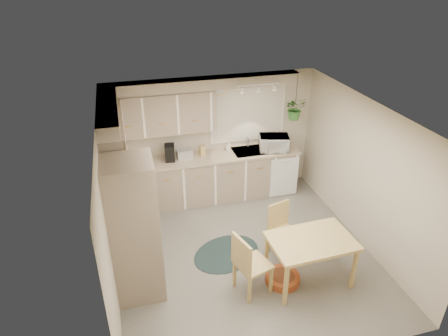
{
  "coord_description": "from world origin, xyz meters",
  "views": [
    {
      "loc": [
        -1.64,
        -4.85,
        4.3
      ],
      "look_at": [
        -0.19,
        0.55,
        1.32
      ],
      "focal_mm": 32.0,
      "sensor_mm": 36.0,
      "label": 1
    }
  ],
  "objects": [
    {
      "name": "wall_left",
      "position": [
        -2.0,
        0.0,
        1.2
      ],
      "size": [
        0.04,
        4.2,
        2.4
      ],
      "primitive_type": "cube",
      "color": "#B6AC97",
      "rests_on": "floor"
    },
    {
      "name": "counter_left",
      "position": [
        -1.69,
        0.88,
        0.92
      ],
      "size": [
        0.64,
        1.89,
        0.04
      ],
      "primitive_type": "cube",
      "color": "tan",
      "rests_on": "base_cab_left"
    },
    {
      "name": "ceiling",
      "position": [
        0.0,
        0.0,
        2.4
      ],
      "size": [
        4.2,
        4.2,
        0.0
      ],
      "primitive_type": "plane",
      "color": "white",
      "rests_on": "wall_back"
    },
    {
      "name": "soffit_left",
      "position": [
        -1.85,
        1.0,
        2.3
      ],
      "size": [
        0.3,
        2.0,
        0.2
      ],
      "primitive_type": "cube",
      "color": "#B6AC97",
      "rests_on": "wall_left"
    },
    {
      "name": "sink",
      "position": [
        0.7,
        1.8,
        0.9
      ],
      "size": [
        0.7,
        0.48,
        0.1
      ],
      "primitive_type": "cube",
      "color": "#B6B9BE",
      "rests_on": "counter_back"
    },
    {
      "name": "upper_cab_left",
      "position": [
        -1.82,
        1.0,
        1.83
      ],
      "size": [
        0.35,
        2.0,
        0.75
      ],
      "primitive_type": "cube",
      "color": "gray",
      "rests_on": "wall_left"
    },
    {
      "name": "counter_back",
      "position": [
        -0.2,
        1.79,
        0.92
      ],
      "size": [
        3.64,
        0.64,
        0.04
      ],
      "primitive_type": "cube",
      "color": "tan",
      "rests_on": "base_cab_back"
    },
    {
      "name": "base_cab_back",
      "position": [
        -0.2,
        1.8,
        0.45
      ],
      "size": [
        3.6,
        0.6,
        0.9
      ],
      "primitive_type": "cube",
      "color": "gray",
      "rests_on": "floor"
    },
    {
      "name": "wall_right",
      "position": [
        2.0,
        0.0,
        1.2
      ],
      "size": [
        0.04,
        4.2,
        2.4
      ],
      "primitive_type": "cube",
      "color": "#B6AC97",
      "rests_on": "floor"
    },
    {
      "name": "window_frame",
      "position": [
        0.7,
        2.08,
        1.6
      ],
      "size": [
        1.5,
        0.02,
        1.1
      ],
      "primitive_type": "cube",
      "color": "white",
      "rests_on": "wall_back"
    },
    {
      "name": "knife_block",
      "position": [
        -0.26,
        1.85,
        1.04
      ],
      "size": [
        0.11,
        0.11,
        0.21
      ],
      "primitive_type": "cube",
      "rotation": [
        0.0,
        0.0,
        0.21
      ],
      "color": "tan",
      "rests_on": "counter_back"
    },
    {
      "name": "hanging_plant",
      "position": [
        1.51,
        1.7,
        1.72
      ],
      "size": [
        0.4,
        0.44,
        0.34
      ],
      "primitive_type": "imported",
      "rotation": [
        0.0,
        0.0,
        -0.02
      ],
      "color": "#336C2B",
      "rests_on": "ceiling"
    },
    {
      "name": "range_hood",
      "position": [
        -1.7,
        0.3,
        1.4
      ],
      "size": [
        0.4,
        0.6,
        0.14
      ],
      "primitive_type": "cube",
      "color": "silver",
      "rests_on": "upper_cab_left"
    },
    {
      "name": "chair_back",
      "position": [
        0.62,
        -0.17,
        0.44
      ],
      "size": [
        0.51,
        0.51,
        0.88
      ],
      "primitive_type": "cube",
      "rotation": [
        0.0,
        0.0,
        3.41
      ],
      "color": "tan",
      "rests_on": "floor"
    },
    {
      "name": "base_cab_left",
      "position": [
        -1.7,
        0.88,
        0.45
      ],
      "size": [
        0.6,
        1.85,
        0.9
      ],
      "primitive_type": "cube",
      "color": "gray",
      "rests_on": "floor"
    },
    {
      "name": "dining_table",
      "position": [
        0.74,
        -0.82,
        0.37
      ],
      "size": [
        1.22,
        0.84,
        0.75
      ],
      "primitive_type": "cube",
      "rotation": [
        0.0,
        0.0,
        0.04
      ],
      "color": "tan",
      "rests_on": "floor"
    },
    {
      "name": "coffee_maker",
      "position": [
        -0.89,
        1.8,
        1.1
      ],
      "size": [
        0.2,
        0.24,
        0.31
      ],
      "primitive_type": "cube",
      "rotation": [
        0.0,
        0.0,
        -0.13
      ],
      "color": "black",
      "rests_on": "counter_back"
    },
    {
      "name": "wall_clock",
      "position": [
        0.15,
        2.07,
        2.18
      ],
      "size": [
        0.3,
        0.03,
        0.3
      ],
      "primitive_type": "cylinder",
      "rotation": [
        1.57,
        0.0,
        0.0
      ],
      "color": "#EABD52",
      "rests_on": "wall_back"
    },
    {
      "name": "floor",
      "position": [
        0.0,
        0.0,
        0.0
      ],
      "size": [
        4.2,
        4.2,
        0.0
      ],
      "primitive_type": "plane",
      "color": "slate",
      "rests_on": "ground"
    },
    {
      "name": "soffit_back",
      "position": [
        -0.2,
        1.95,
        2.3
      ],
      "size": [
        3.6,
        0.3,
        0.2
      ],
      "primitive_type": "cube",
      "color": "#B6AC97",
      "rests_on": "wall_back"
    },
    {
      "name": "soap_bottle",
      "position": [
        0.28,
        1.95,
        0.98
      ],
      "size": [
        0.12,
        0.19,
        0.08
      ],
      "primitive_type": "imported",
      "rotation": [
        0.0,
        0.0,
        -0.25
      ],
      "color": "silver",
      "rests_on": "counter_back"
    },
    {
      "name": "oven_stack",
      "position": [
        -1.68,
        -0.38,
        1.05
      ],
      "size": [
        0.65,
        0.65,
        2.1
      ],
      "primitive_type": "cube",
      "color": "gray",
      "rests_on": "floor"
    },
    {
      "name": "window_blinds",
      "position": [
        0.7,
        2.07,
        1.6
      ],
      "size": [
        1.4,
        0.02,
        1.0
      ],
      "primitive_type": "cube",
      "color": "silver",
      "rests_on": "wall_back"
    },
    {
      "name": "cooktop",
      "position": [
        -1.68,
        0.3,
        0.94
      ],
      "size": [
        0.52,
        0.58,
        0.02
      ],
      "primitive_type": "cube",
      "color": "silver",
      "rests_on": "counter_left"
    },
    {
      "name": "pet_bed",
      "position": [
        0.36,
        -0.76,
        0.06
      ],
      "size": [
        0.62,
        0.62,
        0.12
      ],
      "primitive_type": "cylinder",
      "rotation": [
        0.0,
        0.0,
        0.24
      ],
      "color": "#9E441F",
      "rests_on": "floor"
    },
    {
      "name": "microwave",
      "position": [
        1.12,
        1.7,
        1.13
      ],
      "size": [
        0.62,
        0.44,
        0.38
      ],
      "primitive_type": "imported",
      "rotation": [
        0.0,
        0.0,
        -0.25
      ],
      "color": "silver",
      "rests_on": "counter_back"
    },
    {
      "name": "upper_cab_back",
      "position": [
        -1.0,
        1.93,
        1.83
      ],
      "size": [
        2.0,
        0.35,
        0.75
      ],
      "primitive_type": "cube",
      "color": "gray",
      "rests_on": "wall_back"
    },
    {
      "name": "chair_left",
      "position": [
        -0.12,
        -0.79,
        0.49
      ],
      "size": [
        0.57,
        0.57,
        0.98
      ],
      "primitive_type": "cube",
      "rotation": [
        0.0,
        0.0,
        -1.28
      ],
      "color": "tan",
      "rests_on": "floor"
    },
    {
      "name": "wall_oven_face",
      "position": [
        -1.35,
        -0.38,
        1.05
      ],
      "size": [
        0.02,
        0.56,
        0.58
      ],
      "primitive_type": "cube",
      "color": "silver",
      "rests_on": "oven_stack"
    },
    {
      "name": "toaster",
      "position": [
        -0.61,
        1.82,
        1.03
      ],
      "size": [
        0.3,
        0.18,
        0.17
      ],
      "primitive_type": "cube",
      "rotation": [
        0.0,
        0.0,
        0.05
      ],
      "color": "#B6B9BE",
      "rests_on": "counter_back"
    },
    {
      "name": "track_light_bar",
      "position": [
        0.7,
        1.55,
        2.33
      ],
      "size": [
        0.8,
        0.04,
        0.04
      ],
      "primitive_type": "cube",
      "color": "silver",
      "rests_on": "ceiling"
    },
    {
      "name": "wall_front",
      "position": [
        0.0,
        -2.1,
        1.2
      ],
      "size": [
        4.0,
        0.04,
        2.4
      ],
      "primitive_type": "cube",
      "color": "#B6AC97",
      "rests_on": "floor"
    },
    {
      "name": "braided_rug",
      "position": [
        -0.27,
        0.06,
        0.01
      ],
      "size": [
        1.38,
        1.23,
        0.01
      ],
      "primitive_type": "ellipsoid",
      "rotation": [
        0.0,
        0.0,
        0.39
      ],
      "color": "black",
      "rests_on": "floor"
    },
    {
      "name": "dishwasher_front",
      "position": [
        1.3,
        1.49,
        0.42
      ],
      "size": [
        0.58,
        0.02,
        0.83
      ],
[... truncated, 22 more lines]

